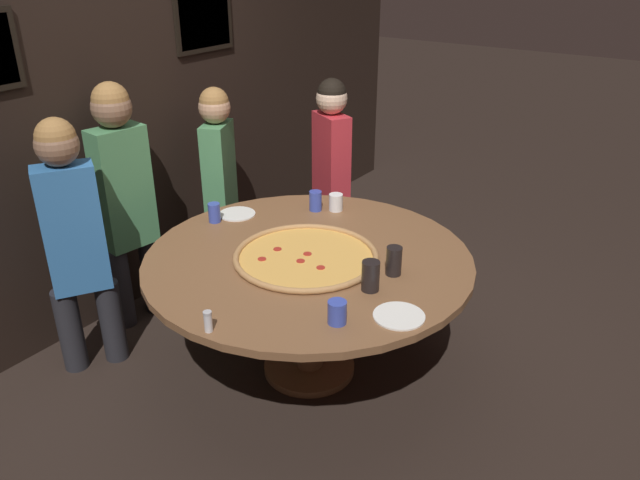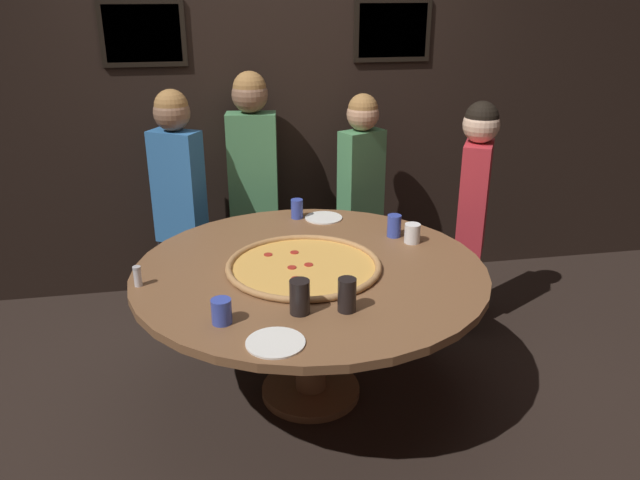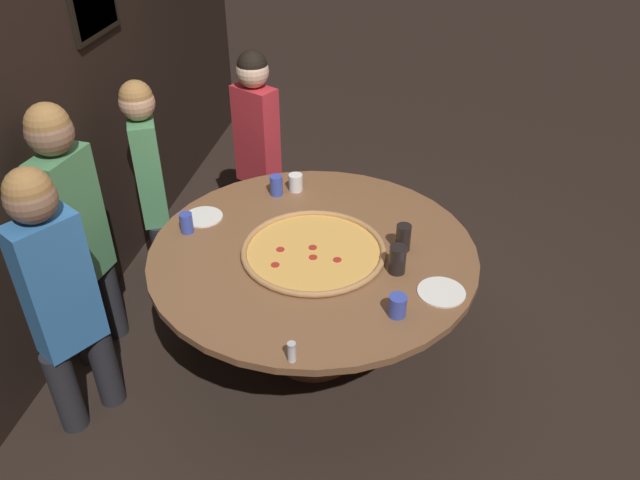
{
  "view_description": "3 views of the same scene",
  "coord_description": "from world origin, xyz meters",
  "px_view_note": "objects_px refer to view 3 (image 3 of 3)",
  "views": [
    {
      "loc": [
        -2.36,
        -1.72,
        2.25
      ],
      "look_at": [
        0.1,
        -0.01,
        0.79
      ],
      "focal_mm": 35.0,
      "sensor_mm": 36.0,
      "label": 1
    },
    {
      "loc": [
        -0.46,
        -2.74,
        2.01
      ],
      "look_at": [
        0.05,
        0.02,
        0.87
      ],
      "focal_mm": 35.0,
      "sensor_mm": 36.0,
      "label": 2
    },
    {
      "loc": [
        -2.63,
        -0.5,
        2.65
      ],
      "look_at": [
        0.02,
        -0.03,
        0.79
      ],
      "focal_mm": 35.0,
      "sensor_mm": 36.0,
      "label": 3
    }
  ],
  "objects_px": {
    "drink_cup_beside_pizza": "(276,185)",
    "diner_far_left": "(74,223)",
    "condiment_shaker": "(292,352)",
    "diner_side_right": "(150,175)",
    "white_plate_left_side": "(203,217)",
    "diner_centre_back": "(257,140)",
    "drink_cup_near_right": "(397,259)",
    "giant_pizza": "(314,251)",
    "drink_cup_front_edge": "(397,306)",
    "drink_cup_near_left": "(296,182)",
    "dining_table": "(313,266)",
    "drink_cup_far_left": "(186,223)",
    "diner_far_right": "(59,291)",
    "drink_cup_far_right": "(403,238)",
    "white_plate_far_back": "(441,292)"
  },
  "relations": [
    {
      "from": "condiment_shaker",
      "to": "white_plate_left_side",
      "type": "bearing_deg",
      "value": 36.05
    },
    {
      "from": "diner_side_right",
      "to": "drink_cup_near_left",
      "type": "bearing_deg",
      "value": 68.09
    },
    {
      "from": "dining_table",
      "to": "drink_cup_front_edge",
      "type": "bearing_deg",
      "value": -133.15
    },
    {
      "from": "drink_cup_far_left",
      "to": "diner_centre_back",
      "type": "bearing_deg",
      "value": -6.25
    },
    {
      "from": "drink_cup_beside_pizza",
      "to": "white_plate_left_side",
      "type": "height_order",
      "value": "drink_cup_beside_pizza"
    },
    {
      "from": "drink_cup_near_right",
      "to": "diner_far_right",
      "type": "relative_size",
      "value": 0.1
    },
    {
      "from": "diner_far_left",
      "to": "diner_centre_back",
      "type": "distance_m",
      "value": 1.43
    },
    {
      "from": "white_plate_left_side",
      "to": "diner_side_right",
      "type": "bearing_deg",
      "value": 53.36
    },
    {
      "from": "white_plate_far_back",
      "to": "diner_side_right",
      "type": "distance_m",
      "value": 1.97
    },
    {
      "from": "dining_table",
      "to": "drink_cup_near_right",
      "type": "height_order",
      "value": "drink_cup_near_right"
    },
    {
      "from": "drink_cup_beside_pizza",
      "to": "diner_far_left",
      "type": "xyz_separation_m",
      "value": [
        -0.69,
        0.92,
        0.07
      ]
    },
    {
      "from": "drink_cup_far_left",
      "to": "diner_centre_back",
      "type": "relative_size",
      "value": 0.08
    },
    {
      "from": "drink_cup_far_right",
      "to": "diner_centre_back",
      "type": "distance_m",
      "value": 1.47
    },
    {
      "from": "dining_table",
      "to": "white_plate_far_back",
      "type": "distance_m",
      "value": 0.73
    },
    {
      "from": "drink_cup_far_right",
      "to": "diner_centre_back",
      "type": "bearing_deg",
      "value": 45.97
    },
    {
      "from": "giant_pizza",
      "to": "white_plate_far_back",
      "type": "relative_size",
      "value": 3.28
    },
    {
      "from": "drink_cup_far_left",
      "to": "drink_cup_beside_pizza",
      "type": "relative_size",
      "value": 0.94
    },
    {
      "from": "drink_cup_beside_pizza",
      "to": "diner_centre_back",
      "type": "relative_size",
      "value": 0.09
    },
    {
      "from": "diner_far_right",
      "to": "diner_centre_back",
      "type": "distance_m",
      "value": 1.82
    },
    {
      "from": "giant_pizza",
      "to": "drink_cup_near_left",
      "type": "relative_size",
      "value": 7.3
    },
    {
      "from": "drink_cup_far_left",
      "to": "drink_cup_far_right",
      "type": "bearing_deg",
      "value": -88.15
    },
    {
      "from": "dining_table",
      "to": "drink_cup_near_left",
      "type": "relative_size",
      "value": 16.6
    },
    {
      "from": "dining_table",
      "to": "drink_cup_front_edge",
      "type": "distance_m",
      "value": 0.67
    },
    {
      "from": "drink_cup_far_right",
      "to": "white_plate_far_back",
      "type": "xyz_separation_m",
      "value": [
        -0.33,
        -0.21,
        -0.07
      ]
    },
    {
      "from": "white_plate_left_side",
      "to": "condiment_shaker",
      "type": "height_order",
      "value": "condiment_shaker"
    },
    {
      "from": "drink_cup_near_left",
      "to": "diner_centre_back",
      "type": "distance_m",
      "value": 0.63
    },
    {
      "from": "drink_cup_beside_pizza",
      "to": "diner_far_left",
      "type": "relative_size",
      "value": 0.08
    },
    {
      "from": "drink_cup_front_edge",
      "to": "drink_cup_beside_pizza",
      "type": "distance_m",
      "value": 1.25
    },
    {
      "from": "dining_table",
      "to": "diner_far_right",
      "type": "relative_size",
      "value": 1.19
    },
    {
      "from": "condiment_shaker",
      "to": "drink_cup_near_right",
      "type": "bearing_deg",
      "value": -29.31
    },
    {
      "from": "drink_cup_far_left",
      "to": "drink_cup_near_left",
      "type": "bearing_deg",
      "value": -41.78
    },
    {
      "from": "drink_cup_front_edge",
      "to": "condiment_shaker",
      "type": "bearing_deg",
      "value": 131.47
    },
    {
      "from": "drink_cup_front_edge",
      "to": "diner_side_right",
      "type": "xyz_separation_m",
      "value": [
        0.98,
        1.6,
        -0.0
      ]
    },
    {
      "from": "drink_cup_far_right",
      "to": "drink_cup_beside_pizza",
      "type": "bearing_deg",
      "value": 60.58
    },
    {
      "from": "drink_cup_near_right",
      "to": "giant_pizza",
      "type": "bearing_deg",
      "value": 78.88
    },
    {
      "from": "giant_pizza",
      "to": "drink_cup_far_left",
      "type": "height_order",
      "value": "drink_cup_far_left"
    },
    {
      "from": "diner_far_right",
      "to": "drink_cup_near_right",
      "type": "bearing_deg",
      "value": 140.59
    },
    {
      "from": "condiment_shaker",
      "to": "diner_far_right",
      "type": "height_order",
      "value": "diner_far_right"
    },
    {
      "from": "drink_cup_near_left",
      "to": "diner_far_right",
      "type": "distance_m",
      "value": 1.51
    },
    {
      "from": "drink_cup_front_edge",
      "to": "drink_cup_near_left",
      "type": "xyz_separation_m",
      "value": [
        1.04,
        0.69,
        -0.0
      ]
    },
    {
      "from": "white_plate_left_side",
      "to": "diner_centre_back",
      "type": "height_order",
      "value": "diner_centre_back"
    },
    {
      "from": "dining_table",
      "to": "drink_cup_far_left",
      "type": "height_order",
      "value": "drink_cup_far_left"
    },
    {
      "from": "giant_pizza",
      "to": "diner_centre_back",
      "type": "distance_m",
      "value": 1.29
    },
    {
      "from": "diner_centre_back",
      "to": "drink_cup_near_left",
      "type": "bearing_deg",
      "value": -25.26
    },
    {
      "from": "drink_cup_far_left",
      "to": "diner_centre_back",
      "type": "height_order",
      "value": "diner_centre_back"
    },
    {
      "from": "white_plate_left_side",
      "to": "diner_far_left",
      "type": "xyz_separation_m",
      "value": [
        -0.37,
        0.57,
        0.13
      ]
    },
    {
      "from": "condiment_shaker",
      "to": "diner_side_right",
      "type": "relative_size",
      "value": 0.07
    },
    {
      "from": "drink_cup_near_left",
      "to": "diner_side_right",
      "type": "xyz_separation_m",
      "value": [
        -0.06,
        0.91,
        -0.0
      ]
    },
    {
      "from": "condiment_shaker",
      "to": "diner_side_right",
      "type": "distance_m",
      "value": 1.8
    },
    {
      "from": "giant_pizza",
      "to": "drink_cup_near_left",
      "type": "height_order",
      "value": "drink_cup_near_left"
    }
  ]
}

